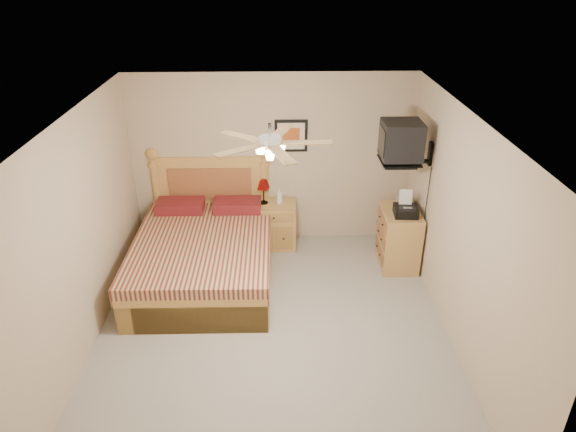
{
  "coord_description": "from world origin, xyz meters",
  "views": [
    {
      "loc": [
        0.05,
        -4.65,
        3.9
      ],
      "look_at": [
        0.19,
        0.9,
        1.04
      ],
      "focal_mm": 32.0,
      "sensor_mm": 36.0,
      "label": 1
    }
  ],
  "objects": [
    {
      "name": "floor",
      "position": [
        0.0,
        0.0,
        0.0
      ],
      "size": [
        4.5,
        4.5,
        0.0
      ],
      "primitive_type": "plane",
      "color": "gray",
      "rests_on": "ground"
    },
    {
      "name": "ceiling",
      "position": [
        0.0,
        0.0,
        2.5
      ],
      "size": [
        4.0,
        4.5,
        0.04
      ],
      "primitive_type": "cube",
      "color": "white",
      "rests_on": "ground"
    },
    {
      "name": "wall_back",
      "position": [
        0.0,
        2.25,
        1.25
      ],
      "size": [
        4.0,
        0.04,
        2.5
      ],
      "primitive_type": "cube",
      "color": "#C0AA8E",
      "rests_on": "ground"
    },
    {
      "name": "wall_front",
      "position": [
        0.0,
        -2.25,
        1.25
      ],
      "size": [
        4.0,
        0.04,
        2.5
      ],
      "primitive_type": "cube",
      "color": "#C0AA8E",
      "rests_on": "ground"
    },
    {
      "name": "wall_left",
      "position": [
        -2.0,
        0.0,
        1.25
      ],
      "size": [
        0.04,
        4.5,
        2.5
      ],
      "primitive_type": "cube",
      "color": "#C0AA8E",
      "rests_on": "ground"
    },
    {
      "name": "wall_right",
      "position": [
        2.0,
        0.0,
        1.25
      ],
      "size": [
        0.04,
        4.5,
        2.5
      ],
      "primitive_type": "cube",
      "color": "#C0AA8E",
      "rests_on": "ground"
    },
    {
      "name": "bed",
      "position": [
        -0.91,
        1.12,
        0.73
      ],
      "size": [
        1.73,
        2.26,
        1.46
      ],
      "primitive_type": null,
      "rotation": [
        0.0,
        0.0,
        -0.0
      ],
      "color": "#C38C3B",
      "rests_on": "ground"
    },
    {
      "name": "nightstand",
      "position": [
        0.02,
        2.0,
        0.34
      ],
      "size": [
        0.64,
        0.48,
        0.68
      ],
      "primitive_type": "cube",
      "rotation": [
        0.0,
        0.0,
        -0.02
      ],
      "color": "tan",
      "rests_on": "ground"
    },
    {
      "name": "table_lamp",
      "position": [
        -0.13,
        2.03,
        0.86
      ],
      "size": [
        0.26,
        0.26,
        0.36
      ],
      "primitive_type": null,
      "rotation": [
        0.0,
        0.0,
        0.39
      ],
      "color": "#5F0402",
      "rests_on": "nightstand"
    },
    {
      "name": "lotion_bottle",
      "position": [
        0.1,
        2.02,
        0.79
      ],
      "size": [
        0.11,
        0.11,
        0.24
      ],
      "primitive_type": "imported",
      "rotation": [
        0.0,
        0.0,
        -0.19
      ],
      "color": "white",
      "rests_on": "nightstand"
    },
    {
      "name": "framed_picture",
      "position": [
        0.27,
        2.23,
        1.62
      ],
      "size": [
        0.46,
        0.04,
        0.46
      ],
      "primitive_type": "cube",
      "color": "black",
      "rests_on": "wall_back"
    },
    {
      "name": "dresser",
      "position": [
        1.73,
        1.43,
        0.41
      ],
      "size": [
        0.5,
        0.71,
        0.83
      ],
      "primitive_type": "cube",
      "rotation": [
        0.0,
        0.0,
        -0.02
      ],
      "color": "#A78043",
      "rests_on": "ground"
    },
    {
      "name": "fax_machine",
      "position": [
        1.75,
        1.31,
        0.99
      ],
      "size": [
        0.32,
        0.34,
        0.32
      ],
      "primitive_type": null,
      "rotation": [
        0.0,
        0.0,
        -0.06
      ],
      "color": "black",
      "rests_on": "dresser"
    },
    {
      "name": "magazine_lower",
      "position": [
        1.71,
        1.68,
        0.84
      ],
      "size": [
        0.26,
        0.32,
        0.03
      ],
      "primitive_type": "imported",
      "rotation": [
        0.0,
        0.0,
        -0.2
      ],
      "color": "#B1A88D",
      "rests_on": "dresser"
    },
    {
      "name": "magazine_upper",
      "position": [
        1.72,
        1.71,
        0.86
      ],
      "size": [
        0.26,
        0.33,
        0.02
      ],
      "primitive_type": "imported",
      "rotation": [
        0.0,
        0.0,
        -0.13
      ],
      "color": "tan",
      "rests_on": "magazine_lower"
    },
    {
      "name": "wall_tv",
      "position": [
        1.75,
        1.34,
        1.81
      ],
      "size": [
        0.56,
        0.46,
        0.58
      ],
      "primitive_type": null,
      "color": "black",
      "rests_on": "wall_right"
    },
    {
      "name": "ceiling_fan",
      "position": [
        0.0,
        -0.2,
        2.36
      ],
      "size": [
        1.14,
        1.14,
        0.28
      ],
      "primitive_type": null,
      "color": "silver",
      "rests_on": "ceiling"
    }
  ]
}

